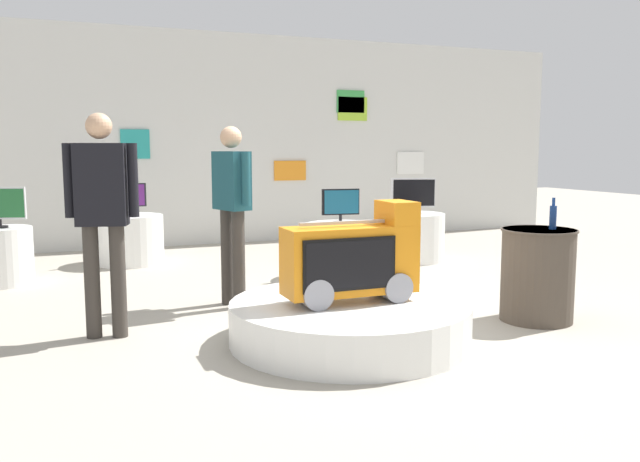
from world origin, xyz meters
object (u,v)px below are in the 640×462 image
(main_display_pedestal, at_px, (350,322))
(bottle_on_side_table, at_px, (553,216))
(novelty_firetruck_tv, at_px, (353,262))
(shopper_browsing_near_truck, at_px, (232,202))
(tv_on_far_right, at_px, (129,197))
(side_table_round, at_px, (537,274))
(display_pedestal_left_rear, at_px, (340,250))
(tv_on_left_rear, at_px, (341,204))
(display_pedestal_right_rear, at_px, (412,237))
(display_pedestal_far_right, at_px, (130,239))
(shopper_browsing_rear, at_px, (102,207))
(display_pedestal_center_rear, at_px, (2,256))
(tv_on_right_rear, at_px, (413,194))

(main_display_pedestal, distance_m, bottle_on_side_table, 2.02)
(main_display_pedestal, height_order, novelty_firetruck_tv, novelty_firetruck_tv)
(shopper_browsing_near_truck, bearing_deg, tv_on_far_right, 103.81)
(side_table_round, xyz_separation_m, shopper_browsing_near_truck, (-2.32, 1.49, 0.59))
(display_pedestal_left_rear, xyz_separation_m, tv_on_left_rear, (0.00, -0.00, 0.54))
(bottle_on_side_table, bearing_deg, display_pedestal_right_rear, 82.26)
(display_pedestal_right_rear, xyz_separation_m, display_pedestal_far_right, (-3.53, 1.13, 0.00))
(side_table_round, relative_size, bottle_on_side_table, 2.97)
(display_pedestal_left_rear, height_order, shopper_browsing_near_truck, shopper_browsing_near_truck)
(display_pedestal_left_rear, height_order, tv_on_left_rear, tv_on_left_rear)
(main_display_pedestal, bearing_deg, shopper_browsing_near_truck, 110.29)
(display_pedestal_right_rear, xyz_separation_m, shopper_browsing_near_truck, (-2.85, -1.62, 0.68))
(side_table_round, xyz_separation_m, shopper_browsing_rear, (-3.51, 0.85, 0.63))
(shopper_browsing_rear, bearing_deg, tv_on_far_right, 81.38)
(display_pedestal_left_rear, bearing_deg, novelty_firetruck_tv, -111.37)
(novelty_firetruck_tv, distance_m, display_pedestal_far_right, 4.42)
(side_table_round, bearing_deg, display_pedestal_center_rear, 142.54)
(display_pedestal_left_rear, height_order, bottle_on_side_table, bottle_on_side_table)
(main_display_pedestal, relative_size, bottle_on_side_table, 6.86)
(display_pedestal_left_rear, height_order, display_pedestal_far_right, same)
(tv_on_right_rear, distance_m, shopper_browsing_near_truck, 3.28)
(tv_on_left_rear, distance_m, tv_on_right_rear, 1.51)
(novelty_firetruck_tv, xyz_separation_m, tv_on_left_rear, (0.94, 2.40, 0.22))
(display_pedestal_left_rear, bearing_deg, side_table_round, -71.45)
(tv_on_right_rear, bearing_deg, shopper_browsing_near_truck, -150.43)
(tv_on_far_right, height_order, shopper_browsing_near_truck, shopper_browsing_near_truck)
(display_pedestal_left_rear, height_order, display_pedestal_right_rear, same)
(tv_on_right_rear, bearing_deg, display_pedestal_center_rear, 176.67)
(main_display_pedestal, bearing_deg, display_pedestal_left_rear, 68.17)
(side_table_round, bearing_deg, bottle_on_side_table, -22.66)
(tv_on_left_rear, distance_m, shopper_browsing_rear, 3.12)
(side_table_round, distance_m, shopper_browsing_near_truck, 2.82)
(display_pedestal_right_rear, height_order, shopper_browsing_rear, shopper_browsing_rear)
(novelty_firetruck_tv, xyz_separation_m, tv_on_right_rear, (2.29, 3.10, 0.25))
(display_pedestal_right_rear, relative_size, side_table_round, 1.07)
(display_pedestal_right_rear, height_order, tv_on_right_rear, tv_on_right_rear)
(novelty_firetruck_tv, relative_size, tv_on_far_right, 2.29)
(display_pedestal_right_rear, height_order, bottle_on_side_table, bottle_on_side_table)
(side_table_round, height_order, shopper_browsing_near_truck, shopper_browsing_near_truck)
(display_pedestal_far_right, bearing_deg, shopper_browsing_rear, -98.62)
(display_pedestal_left_rear, xyz_separation_m, tv_on_far_right, (-2.18, 1.82, 0.55))
(side_table_round, bearing_deg, display_pedestal_left_rear, 108.55)
(display_pedestal_left_rear, distance_m, tv_on_left_rear, 0.54)
(display_pedestal_left_rear, bearing_deg, display_pedestal_center_rear, 164.84)
(main_display_pedestal, bearing_deg, bottle_on_side_table, -1.78)
(bottle_on_side_table, distance_m, shopper_browsing_rear, 3.72)
(main_display_pedestal, bearing_deg, tv_on_far_right, 106.12)
(display_pedestal_left_rear, distance_m, tv_on_far_right, 2.90)
(main_display_pedestal, xyz_separation_m, display_pedestal_center_rear, (-2.66, 3.38, 0.16))
(display_pedestal_left_rear, height_order, tv_on_far_right, tv_on_far_right)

